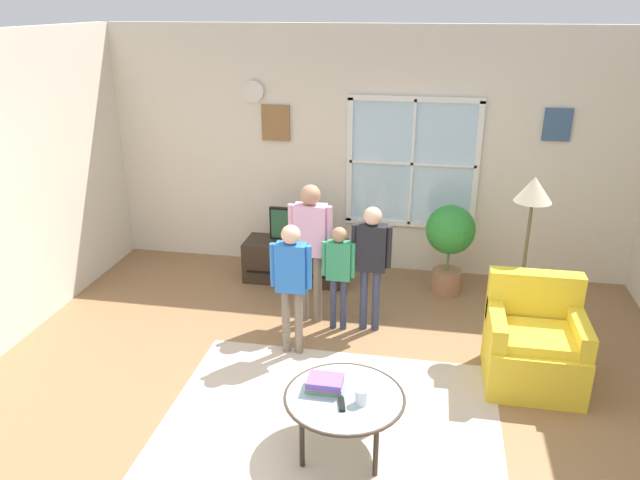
# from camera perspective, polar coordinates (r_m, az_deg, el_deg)

# --- Properties ---
(ground_plane) EXTENTS (6.50, 6.37, 0.02)m
(ground_plane) POSITION_cam_1_polar(r_m,az_deg,el_deg) (4.91, -0.10, -15.96)
(ground_plane) COLOR olive
(back_wall) EXTENTS (5.90, 0.17, 2.75)m
(back_wall) POSITION_cam_1_polar(r_m,az_deg,el_deg) (7.00, 4.47, 8.13)
(back_wall) COLOR beige
(back_wall) RESTS_ON ground_plane
(area_rug) EXTENTS (2.52, 1.99, 0.01)m
(area_rug) POSITION_cam_1_polar(r_m,az_deg,el_deg) (4.81, 0.98, -16.59)
(area_rug) COLOR #C6B29E
(area_rug) RESTS_ON ground_plane
(tv_stand) EXTENTS (1.14, 0.46, 0.46)m
(tv_stand) POSITION_cam_1_polar(r_m,az_deg,el_deg) (6.92, -2.24, -1.96)
(tv_stand) COLOR #2D2319
(tv_stand) RESTS_ON ground_plane
(television) EXTENTS (0.58, 0.08, 0.40)m
(television) POSITION_cam_1_polar(r_m,az_deg,el_deg) (6.76, -2.30, 1.43)
(television) COLOR #4C4C4C
(television) RESTS_ON tv_stand
(armchair) EXTENTS (0.76, 0.74, 0.87)m
(armchair) POSITION_cam_1_polar(r_m,az_deg,el_deg) (5.40, 19.23, -9.23)
(armchair) COLOR yellow
(armchair) RESTS_ON ground_plane
(coffee_table) EXTENTS (0.85, 0.85, 0.43)m
(coffee_table) POSITION_cam_1_polar(r_m,az_deg,el_deg) (4.37, 2.28, -14.53)
(coffee_table) COLOR #99B2B7
(coffee_table) RESTS_ON ground_plane
(book_stack) EXTENTS (0.27, 0.18, 0.09)m
(book_stack) POSITION_cam_1_polar(r_m,az_deg,el_deg) (4.39, 0.48, -13.20)
(book_stack) COLOR #64CA9D
(book_stack) RESTS_ON coffee_table
(cup) EXTENTS (0.09, 0.09, 0.11)m
(cup) POSITION_cam_1_polar(r_m,az_deg,el_deg) (4.27, 3.86, -14.32)
(cup) COLOR white
(cup) RESTS_ON coffee_table
(remote_near_books) EXTENTS (0.07, 0.15, 0.02)m
(remote_near_books) POSITION_cam_1_polar(r_m,az_deg,el_deg) (4.26, 2.04, -15.01)
(remote_near_books) COLOR black
(remote_near_books) RESTS_ON coffee_table
(person_blue_shirt) EXTENTS (0.37, 0.17, 1.22)m
(person_blue_shirt) POSITION_cam_1_polar(r_m,az_deg,el_deg) (5.29, -2.67, -3.26)
(person_blue_shirt) COLOR #726656
(person_blue_shirt) RESTS_ON ground_plane
(person_black_shirt) EXTENTS (0.37, 0.17, 1.24)m
(person_black_shirt) POSITION_cam_1_polar(r_m,az_deg,el_deg) (5.68, 4.79, -1.37)
(person_black_shirt) COLOR #333851
(person_black_shirt) RESTS_ON ground_plane
(person_pink_shirt) EXTENTS (0.42, 0.19, 1.40)m
(person_pink_shirt) POSITION_cam_1_polar(r_m,az_deg,el_deg) (5.79, -0.88, 0.19)
(person_pink_shirt) COLOR #726656
(person_pink_shirt) RESTS_ON ground_plane
(person_green_shirt) EXTENTS (0.31, 0.14, 1.04)m
(person_green_shirt) POSITION_cam_1_polar(r_m,az_deg,el_deg) (5.72, 1.76, -2.48)
(person_green_shirt) COLOR #333851
(person_green_shirt) RESTS_ON ground_plane
(potted_plant_by_window) EXTENTS (0.52, 0.52, 0.98)m
(potted_plant_by_window) POSITION_cam_1_polar(r_m,az_deg,el_deg) (6.62, 11.96, 0.19)
(potted_plant_by_window) COLOR #9E6B4C
(potted_plant_by_window) RESTS_ON ground_plane
(floor_lamp) EXTENTS (0.32, 0.32, 1.57)m
(floor_lamp) POSITION_cam_1_polar(r_m,az_deg,el_deg) (5.59, 19.07, 2.98)
(floor_lamp) COLOR black
(floor_lamp) RESTS_ON ground_plane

